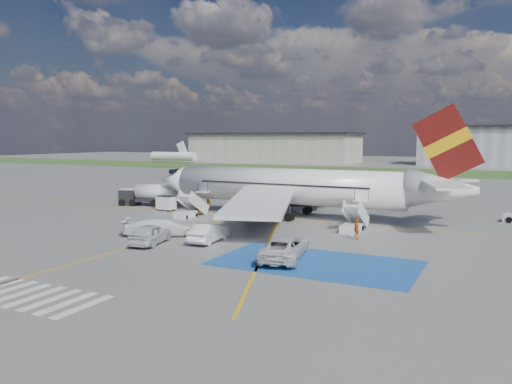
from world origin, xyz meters
TOP-DOWN VIEW (x-y plane):
  - ground at (0.00, 0.00)m, footprint 400.00×400.00m
  - grass_strip at (0.00, 95.00)m, footprint 400.00×30.00m
  - taxiway_line_main at (0.00, 12.00)m, footprint 120.00×0.20m
  - taxiway_line_cross at (-5.00, -10.00)m, footprint 0.20×60.00m
  - taxiway_line_diag at (0.00, 12.00)m, footprint 20.71×56.45m
  - staging_box at (10.00, -4.00)m, footprint 14.00×8.00m
  - crosswalk at (-1.80, -18.00)m, footprint 9.00×4.00m
  - terminal_west at (-55.00, 130.00)m, footprint 60.00×22.00m
  - terminal_centre at (20.00, 135.00)m, footprint 48.00×18.00m
  - airliner at (1.51, 14.00)m, footprint 36.81×32.95m
  - airstairs_fwd at (-9.50, 8.70)m, footprint 1.90×5.20m
  - airstairs_aft at (9.00, 8.70)m, footprint 1.90×5.20m
  - fuel_tanker at (-19.01, 14.52)m, footprint 8.41×4.53m
  - gpu_cart at (-14.78, 11.83)m, footprint 2.26×1.57m
  - car_silver_a at (-4.27, -4.23)m, footprint 3.12×5.32m
  - car_silver_b at (-0.45, -1.34)m, footprint 2.16×5.00m
  - van_white_a at (7.47, -3.55)m, footprint 3.92×6.30m
  - van_white_b at (-5.37, -0.81)m, footprint 5.89×4.69m
  - crew_fwd at (-9.69, 10.97)m, footprint 0.70×0.62m
  - crew_nose at (-10.07, 13.76)m, footprint 1.00×1.01m
  - crew_aft at (10.36, 5.16)m, footprint 0.75×1.13m

SIDE VIEW (x-z plane):
  - ground at x=0.00m, z-range 0.00..0.00m
  - grass_strip at x=0.00m, z-range 0.00..0.01m
  - taxiway_line_main at x=0.00m, z-range 0.00..0.01m
  - taxiway_line_cross at x=-5.00m, z-range 0.00..0.01m
  - taxiway_line_diag at x=0.00m, z-range 0.00..0.01m
  - staging_box at x=10.00m, z-range 0.00..0.01m
  - crosswalk at x=-1.80m, z-range 0.00..0.01m
  - airstairs_fwd at x=-9.50m, z-range -1.18..2.42m
  - airstairs_aft at x=9.00m, z-range -1.18..2.42m
  - car_silver_b at x=-0.45m, z-range 0.00..1.60m
  - crew_fwd at x=-9.69m, z-range 0.00..1.60m
  - gpu_cart at x=-14.78m, z-range -0.09..1.71m
  - crew_nose at x=-10.07m, z-range 0.00..1.64m
  - car_silver_a at x=-4.27m, z-range 0.00..1.70m
  - crew_aft at x=10.36m, z-range 0.00..1.79m
  - van_white_b at x=-5.37m, z-range 0.00..2.16m
  - van_white_a at x=7.47m, z-range 0.00..2.20m
  - fuel_tanker at x=-19.01m, z-range -0.22..2.56m
  - airliner at x=1.51m, z-range -2.57..9.35m
  - terminal_west at x=-55.00m, z-range 0.00..10.00m
  - terminal_centre at x=20.00m, z-range 0.00..12.00m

